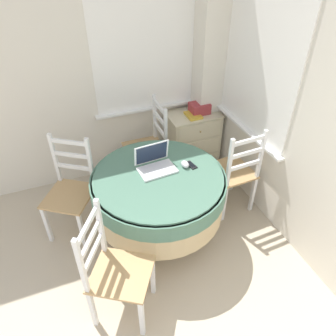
% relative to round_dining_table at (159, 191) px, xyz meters
% --- Properties ---
extents(corner_room_shell, '(4.18, 5.01, 2.55)m').
position_rel_round_dining_table_xyz_m(corner_room_shell, '(0.30, -0.01, 0.73)').
color(corner_room_shell, silver).
rests_on(corner_room_shell, ground_plane).
extents(round_dining_table, '(1.19, 1.19, 0.72)m').
position_rel_round_dining_table_xyz_m(round_dining_table, '(0.00, 0.00, 0.00)').
color(round_dining_table, '#4C3D2D').
rests_on(round_dining_table, ground_plane).
extents(laptop, '(0.34, 0.26, 0.22)m').
position_rel_round_dining_table_xyz_m(laptop, '(0.01, 0.11, 0.22)').
color(laptop, white).
rests_on(laptop, round_dining_table).
extents(computer_mouse, '(0.06, 0.10, 0.05)m').
position_rel_round_dining_table_xyz_m(computer_mouse, '(0.27, 0.04, 0.20)').
color(computer_mouse, silver).
rests_on(computer_mouse, round_dining_table).
extents(cell_phone, '(0.08, 0.13, 0.01)m').
position_rel_round_dining_table_xyz_m(cell_phone, '(0.33, 0.03, 0.18)').
color(cell_phone, black).
rests_on(cell_phone, round_dining_table).
extents(dining_chair_near_back_window, '(0.43, 0.41, 0.99)m').
position_rel_round_dining_table_xyz_m(dining_chair_near_back_window, '(0.18, 0.82, -0.08)').
color(dining_chair_near_back_window, tan).
rests_on(dining_chair_near_back_window, ground_plane).
extents(dining_chair_near_right_window, '(0.42, 0.44, 0.99)m').
position_rel_round_dining_table_xyz_m(dining_chair_near_right_window, '(0.83, 0.07, -0.08)').
color(dining_chair_near_right_window, tan).
rests_on(dining_chair_near_right_window, ground_plane).
extents(dining_chair_camera_near, '(0.58, 0.57, 0.99)m').
position_rel_round_dining_table_xyz_m(dining_chair_camera_near, '(-0.57, -0.62, -0.08)').
color(dining_chair_camera_near, tan).
rests_on(dining_chair_camera_near, ground_plane).
extents(dining_chair_left_flank, '(0.57, 0.58, 0.99)m').
position_rel_round_dining_table_xyz_m(dining_chair_left_flank, '(-0.73, 0.38, -0.08)').
color(dining_chair_left_flank, tan).
rests_on(dining_chair_left_flank, ground_plane).
extents(corner_cabinet, '(0.61, 0.40, 0.70)m').
position_rel_round_dining_table_xyz_m(corner_cabinet, '(0.78, 0.93, -0.19)').
color(corner_cabinet, beige).
rests_on(corner_cabinet, ground_plane).
extents(storage_box, '(0.22, 0.17, 0.12)m').
position_rel_round_dining_table_xyz_m(storage_box, '(0.85, 0.93, 0.22)').
color(storage_box, '#9E3338').
rests_on(storage_box, corner_cabinet).
extents(book_on_cabinet, '(0.15, 0.21, 0.02)m').
position_rel_round_dining_table_xyz_m(book_on_cabinet, '(0.75, 0.89, 0.17)').
color(book_on_cabinet, gold).
rests_on(book_on_cabinet, corner_cabinet).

